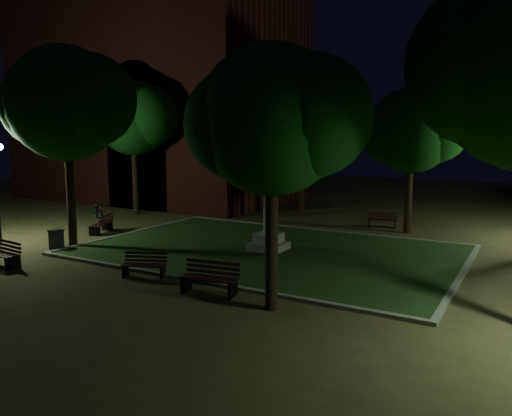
# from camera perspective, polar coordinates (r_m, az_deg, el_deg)

# --- Properties ---
(ground) EXTENTS (80.00, 80.00, 0.00)m
(ground) POSITION_cam_1_polar(r_m,az_deg,el_deg) (19.40, -1.38, -6.17)
(ground) COLOR #4F4326
(lawn) EXTENTS (15.00, 10.00, 0.08)m
(lawn) POSITION_cam_1_polar(r_m,az_deg,el_deg) (21.08, 1.45, -4.87)
(lawn) COLOR #263F19
(lawn) RESTS_ON ground
(lawn_kerb) EXTENTS (15.40, 10.40, 0.12)m
(lawn_kerb) POSITION_cam_1_polar(r_m,az_deg,el_deg) (21.07, 1.45, -4.82)
(lawn_kerb) COLOR slate
(lawn_kerb) RESTS_ON ground
(monument) EXTENTS (1.40, 1.40, 3.20)m
(monument) POSITION_cam_1_polar(r_m,az_deg,el_deg) (20.88, 1.46, -2.43)
(monument) COLOR gray
(monument) RESTS_ON lawn
(building_main) EXTENTS (20.00, 12.00, 15.00)m
(building_main) POSITION_cam_1_polar(r_m,az_deg,el_deg) (39.39, -11.01, 11.93)
(building_main) COLOR #501D18
(building_main) RESTS_ON ground
(tree_west) EXTENTS (5.96, 4.86, 8.61)m
(tree_west) POSITION_cam_1_polar(r_m,az_deg,el_deg) (22.81, -20.79, 11.12)
(tree_west) COLOR black
(tree_west) RESTS_ON ground
(tree_north_wl) EXTENTS (5.19, 4.24, 8.36)m
(tree_north_wl) POSITION_cam_1_polar(r_m,az_deg,el_deg) (29.15, 1.72, 11.08)
(tree_north_wl) COLOR black
(tree_north_wl) RESTS_ON ground
(tree_north_er) EXTENTS (5.11, 4.17, 7.15)m
(tree_north_er) POSITION_cam_1_polar(r_m,az_deg,el_deg) (25.64, 17.53, 8.42)
(tree_north_er) COLOR black
(tree_north_er) RESTS_ON ground
(tree_se) EXTENTS (5.00, 4.08, 7.31)m
(tree_se) POSITION_cam_1_polar(r_m,az_deg,el_deg) (13.46, 2.16, 9.97)
(tree_se) COLOR black
(tree_se) RESTS_ON ground
(tree_nw) EXTENTS (5.51, 4.49, 8.11)m
(tree_nw) POSITION_cam_1_polar(r_m,az_deg,el_deg) (31.17, -13.75, 9.98)
(tree_nw) COLOR black
(tree_nw) RESTS_ON ground
(tree_far_north) EXTENTS (5.05, 4.12, 7.97)m
(tree_far_north) POSITION_cam_1_polar(r_m,az_deg,el_deg) (29.94, 5.55, 10.33)
(tree_far_north) COLOR black
(tree_far_north) RESTS_ON ground
(lamppost_nw) EXTENTS (1.18, 0.28, 4.02)m
(lamppost_nw) POSITION_cam_1_polar(r_m,az_deg,el_deg) (33.09, -10.70, 4.77)
(lamppost_nw) COLOR black
(lamppost_nw) RESTS_ON ground
(bench_near_left) EXTENTS (1.61, 1.09, 0.84)m
(bench_near_left) POSITION_cam_1_polar(r_m,az_deg,el_deg) (17.78, -12.63, -6.44)
(bench_near_left) COLOR black
(bench_near_left) RESTS_ON ground
(bench_near_right) EXTENTS (1.90, 0.93, 1.00)m
(bench_near_right) POSITION_cam_1_polar(r_m,az_deg,el_deg) (15.61, -5.29, -8.07)
(bench_near_right) COLOR black
(bench_near_right) RESTS_ON ground
(bench_west_near) EXTENTS (1.76, 0.75, 0.94)m
(bench_west_near) POSITION_cam_1_polar(r_m,az_deg,el_deg) (20.95, -26.91, -4.76)
(bench_west_near) COLOR black
(bench_west_near) RESTS_ON ground
(bench_left_side) EXTENTS (1.18, 1.77, 0.92)m
(bench_left_side) POSITION_cam_1_polar(r_m,az_deg,el_deg) (25.98, -17.17, -1.82)
(bench_left_side) COLOR black
(bench_left_side) RESTS_ON ground
(bench_far_side) EXTENTS (1.59, 0.90, 0.82)m
(bench_far_side) POSITION_cam_1_polar(r_m,az_deg,el_deg) (27.01, 14.19, -1.41)
(bench_far_side) COLOR black
(bench_far_side) RESTS_ON ground
(trash_bin) EXTENTS (0.52, 0.52, 0.86)m
(trash_bin) POSITION_cam_1_polar(r_m,az_deg,el_deg) (22.97, -21.85, -3.37)
(trash_bin) COLOR black
(trash_bin) RESTS_ON ground
(bicycle) EXTENTS (1.93, 1.49, 0.97)m
(bicycle) POSITION_cam_1_polar(r_m,az_deg,el_deg) (30.04, -17.57, -0.38)
(bicycle) COLOR black
(bicycle) RESTS_ON ground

